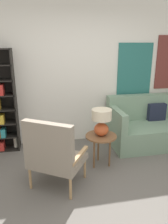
{
  "coord_description": "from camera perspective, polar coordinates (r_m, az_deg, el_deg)",
  "views": [
    {
      "loc": [
        -0.69,
        -2.08,
        1.91
      ],
      "look_at": [
        -0.07,
        1.02,
        0.9
      ],
      "focal_mm": 35.0,
      "sensor_mm": 36.0,
      "label": 1
    }
  ],
  "objects": [
    {
      "name": "couch",
      "position": [
        4.57,
        18.87,
        -3.5
      ],
      "size": [
        1.95,
        0.88,
        0.92
      ],
      "color": "gray",
      "rests_on": "ground_plane"
    },
    {
      "name": "ground_plane",
      "position": [
        2.91,
        5.79,
        -23.45
      ],
      "size": [
        14.0,
        14.0,
        0.0
      ],
      "primitive_type": "plane",
      "color": "#66605B"
    },
    {
      "name": "side_table",
      "position": [
        3.48,
        4.46,
        -7.0
      ],
      "size": [
        0.49,
        0.49,
        0.52
      ],
      "color": "brown",
      "rests_on": "ground_plane"
    },
    {
      "name": "wall_back",
      "position": [
        4.21,
        -1.22,
        10.09
      ],
      "size": [
        6.4,
        0.08,
        2.7
      ],
      "color": "white",
      "rests_on": "ground_plane"
    },
    {
      "name": "table_lamp",
      "position": [
        3.37,
        4.6,
        -2.28
      ],
      "size": [
        0.31,
        0.31,
        0.42
      ],
      "color": "#C65128",
      "rests_on": "side_table"
    },
    {
      "name": "armchair",
      "position": [
        2.92,
        -8.1,
        -10.52
      ],
      "size": [
        0.88,
        0.86,
        1.0
      ],
      "color": "tan",
      "rests_on": "ground_plane"
    }
  ]
}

